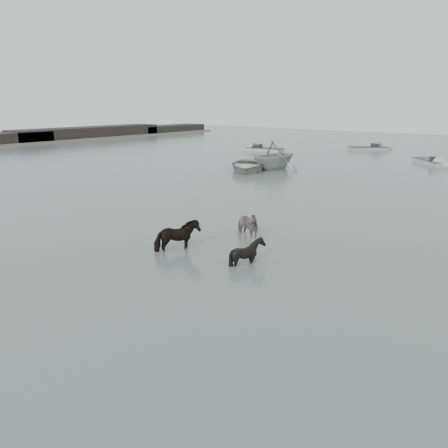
{
  "coord_description": "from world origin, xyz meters",
  "views": [
    {
      "loc": [
        9.39,
        -11.32,
        5.44
      ],
      "look_at": [
        -0.67,
        0.87,
        1.0
      ],
      "focal_mm": 35.0,
      "sensor_mm": 36.0,
      "label": 1
    }
  ],
  "objects_px": {
    "pony_dark": "(178,233)",
    "pony_black": "(247,246)",
    "rowboat_lead": "(247,164)",
    "pony_pinto": "(246,220)"
  },
  "relations": [
    {
      "from": "rowboat_lead",
      "to": "pony_pinto",
      "type": "bearing_deg",
      "value": -86.15
    },
    {
      "from": "pony_black",
      "to": "rowboat_lead",
      "type": "relative_size",
      "value": 0.23
    },
    {
      "from": "pony_black",
      "to": "pony_pinto",
      "type": "bearing_deg",
      "value": 13.72
    },
    {
      "from": "pony_black",
      "to": "rowboat_lead",
      "type": "xyz_separation_m",
      "value": [
        -12.61,
        16.92,
        -0.06
      ]
    },
    {
      "from": "pony_pinto",
      "to": "pony_black",
      "type": "distance_m",
      "value": 3.23
    },
    {
      "from": "rowboat_lead",
      "to": "pony_dark",
      "type": "bearing_deg",
      "value": -93.48
    },
    {
      "from": "pony_dark",
      "to": "pony_black",
      "type": "bearing_deg",
      "value": -73.8
    },
    {
      "from": "pony_dark",
      "to": "rowboat_lead",
      "type": "distance_m",
      "value": 20.09
    },
    {
      "from": "pony_pinto",
      "to": "pony_dark",
      "type": "bearing_deg",
      "value": -176.58
    },
    {
      "from": "pony_dark",
      "to": "pony_black",
      "type": "distance_m",
      "value": 2.87
    }
  ]
}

